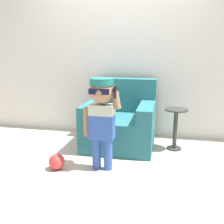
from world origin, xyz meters
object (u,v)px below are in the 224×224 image
Objects in this scene: person_child at (102,110)px; side_table at (175,125)px; toy_ball at (57,162)px; armchair at (121,122)px.

person_child reaches higher than side_table.
person_child is 1.84× the size of side_table.
side_table is at bearing 34.93° from toy_ball.
toy_ball is (-1.28, -0.90, -0.24)m from side_table.
side_table is (0.73, -0.03, 0.01)m from armchair.
armchair is at bearing 177.95° from side_table.
person_child is 5.70× the size of toy_ball.
side_table is at bearing -2.05° from armchair.
armchair reaches higher than toy_ball.
side_table is (0.79, 0.78, -0.34)m from person_child.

